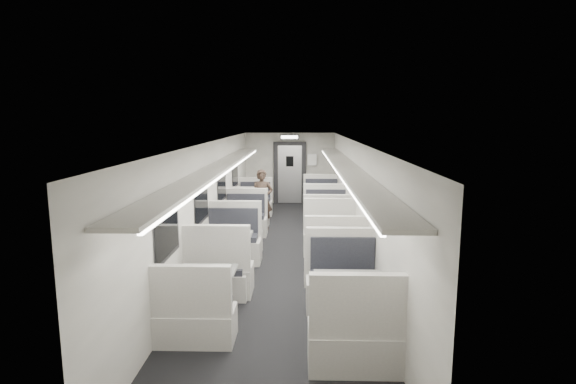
# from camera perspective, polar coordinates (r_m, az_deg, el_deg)

# --- Properties ---
(room) EXTENTS (3.24, 12.24, 2.64)m
(room) POSITION_cam_1_polar(r_m,az_deg,el_deg) (9.33, -0.59, -0.98)
(room) COLOR black
(room) RESTS_ON ground
(booth_left_a) EXTENTS (1.02, 2.07, 1.10)m
(booth_left_a) POSITION_cam_1_polar(r_m,az_deg,el_deg) (12.81, -4.52, -1.97)
(booth_left_a) COLOR #B1AFA6
(booth_left_a) RESTS_ON room
(booth_left_b) EXTENTS (1.06, 2.14, 1.15)m
(booth_left_b) POSITION_cam_1_polar(r_m,az_deg,el_deg) (10.44, -5.91, -4.51)
(booth_left_b) COLOR #B1AFA6
(booth_left_b) RESTS_ON room
(booth_left_c) EXTENTS (1.12, 2.28, 1.22)m
(booth_left_c) POSITION_cam_1_polar(r_m,az_deg,el_deg) (8.35, -7.85, -7.90)
(booth_left_c) COLOR #B1AFA6
(booth_left_c) RESTS_ON room
(booth_left_d) EXTENTS (1.00, 2.04, 1.09)m
(booth_left_d) POSITION_cam_1_polar(r_m,az_deg,el_deg) (6.80, -10.19, -12.43)
(booth_left_d) COLOR #B1AFA6
(booth_left_d) RESTS_ON room
(booth_right_a) EXTENTS (1.09, 2.21, 1.18)m
(booth_right_a) POSITION_cam_1_polar(r_m,az_deg,el_deg) (12.90, 4.43, -1.77)
(booth_right_a) COLOR #B1AFA6
(booth_right_a) RESTS_ON room
(booth_right_b) EXTENTS (1.13, 2.29, 1.23)m
(booth_right_b) POSITION_cam_1_polar(r_m,az_deg,el_deg) (10.57, 5.07, -4.17)
(booth_right_b) COLOR #B1AFA6
(booth_right_b) RESTS_ON room
(booth_right_c) EXTENTS (1.15, 2.33, 1.25)m
(booth_right_c) POSITION_cam_1_polar(r_m,az_deg,el_deg) (8.86, 5.78, -6.79)
(booth_right_c) COLOR #B1AFA6
(booth_right_c) RESTS_ON room
(booth_right_d) EXTENTS (1.11, 2.26, 1.21)m
(booth_right_d) POSITION_cam_1_polar(r_m,az_deg,el_deg) (6.24, 7.71, -14.00)
(booth_right_d) COLOR #B1AFA6
(booth_right_d) RESTS_ON room
(passenger) EXTENTS (0.60, 0.41, 1.57)m
(passenger) POSITION_cam_1_polar(r_m,az_deg,el_deg) (11.72, -3.32, -0.95)
(passenger) COLOR black
(passenger) RESTS_ON room
(window_a) EXTENTS (0.02, 1.18, 0.84)m
(window_a) POSITION_cam_1_polar(r_m,az_deg,el_deg) (12.80, -6.71, 2.43)
(window_a) COLOR black
(window_a) RESTS_ON room
(window_b) EXTENTS (0.02, 1.18, 0.84)m
(window_b) POSITION_cam_1_polar(r_m,az_deg,el_deg) (10.64, -8.39, 1.01)
(window_b) COLOR black
(window_b) RESTS_ON room
(window_c) EXTENTS (0.02, 1.18, 0.84)m
(window_c) POSITION_cam_1_polar(r_m,az_deg,el_deg) (8.51, -10.90, -1.12)
(window_c) COLOR black
(window_c) RESTS_ON room
(window_d) EXTENTS (0.02, 1.18, 0.84)m
(window_d) POSITION_cam_1_polar(r_m,az_deg,el_deg) (6.43, -15.08, -4.65)
(window_d) COLOR black
(window_d) RESTS_ON room
(luggage_rack_left) EXTENTS (0.46, 10.40, 0.09)m
(luggage_rack_left) POSITION_cam_1_polar(r_m,az_deg,el_deg) (9.06, -8.56, 3.18)
(luggage_rack_left) COLOR #B1AFA6
(luggage_rack_left) RESTS_ON room
(luggage_rack_right) EXTENTS (0.46, 10.40, 0.09)m
(luggage_rack_right) POSITION_cam_1_polar(r_m,az_deg,el_deg) (8.97, 7.31, 3.15)
(luggage_rack_right) COLOR #B1AFA6
(luggage_rack_right) RESTS_ON room
(vestibule_door) EXTENTS (1.10, 0.13, 2.10)m
(vestibule_door) POSITION_cam_1_polar(r_m,az_deg,el_deg) (15.22, 0.23, 2.40)
(vestibule_door) COLOR black
(vestibule_door) RESTS_ON room
(exit_sign) EXTENTS (0.62, 0.12, 0.16)m
(exit_sign) POSITION_cam_1_polar(r_m,az_deg,el_deg) (14.63, 0.19, 7.00)
(exit_sign) COLOR black
(exit_sign) RESTS_ON room
(wall_notice) EXTENTS (0.32, 0.02, 0.40)m
(wall_notice) POSITION_cam_1_polar(r_m,az_deg,el_deg) (15.16, 3.07, 4.11)
(wall_notice) COLOR white
(wall_notice) RESTS_ON room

